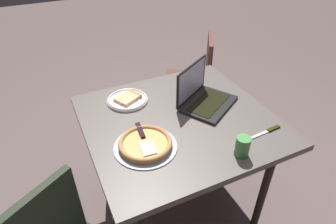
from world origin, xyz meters
The scene contains 8 objects.
ground_plane centered at (0.00, 0.00, 0.00)m, with size 12.00×12.00×0.00m, color #655452.
dining_table centered at (0.00, 0.00, 0.70)m, with size 1.00×1.06×0.77m.
laptop centered at (-0.08, 0.20, 0.82)m, with size 0.39×0.42×0.24m.
pizza_plate centered at (-0.30, -0.21, 0.79)m, with size 0.25×0.25×0.04m.
pizza_tray centered at (0.14, -0.26, 0.79)m, with size 0.33×0.33×0.04m.
table_knife centered at (0.31, 0.39, 0.78)m, with size 0.03×0.21×0.01m.
drink_cup centered at (0.40, 0.14, 0.83)m, with size 0.07×0.07×0.11m.
chair_near centered at (-0.81, 0.59, 0.50)m, with size 0.56×0.56×0.88m.
Camera 1 is at (1.17, -0.62, 1.78)m, focal length 30.75 mm.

